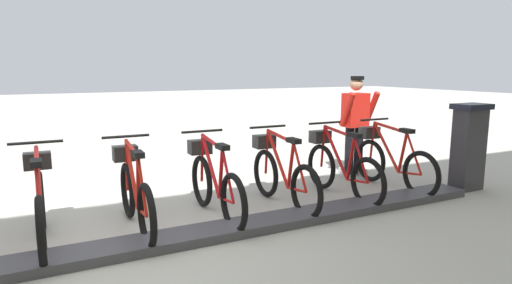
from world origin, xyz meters
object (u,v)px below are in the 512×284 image
Objects in this scene: bike_docked_1 at (340,166)px; bike_docked_3 at (214,182)px; bike_docked_5 at (40,204)px; worker_near_rack at (355,122)px; bike_docked_4 at (135,192)px; bike_docked_0 at (391,160)px; bike_docked_2 at (281,174)px; payment_kiosk at (468,145)px.

bike_docked_1 is 1.00× the size of bike_docked_3.
bike_docked_1 is 3.78m from bike_docked_5.
worker_near_rack reaches higher than bike_docked_5.
bike_docked_4 is at bearing 103.37° from worker_near_rack.
bike_docked_1 is at bearing 90.00° from bike_docked_0.
bike_docked_1 is 1.04× the size of worker_near_rack.
bike_docked_2 is (0.00, 1.89, 0.00)m from bike_docked_0.
worker_near_rack is at bearing -79.20° from bike_docked_5.
payment_kiosk is 3.85m from bike_docked_3.
payment_kiosk reaches higher than bike_docked_0.
bike_docked_3 is (0.00, 2.84, 0.00)m from bike_docked_0.
bike_docked_2 is at bearing 115.06° from worker_near_rack.
bike_docked_1 is 1.00× the size of bike_docked_2.
worker_near_rack is at bearing -47.83° from bike_docked_1.
bike_docked_1 is at bearing 132.17° from worker_near_rack.
bike_docked_0 is at bearing -90.00° from bike_docked_2.
worker_near_rack is (0.91, -4.79, 0.48)m from bike_docked_5.
bike_docked_2 is (0.57, 2.85, -0.24)m from payment_kiosk.
bike_docked_3 is at bearing 90.00° from bike_docked_0.
payment_kiosk reaches higher than bike_docked_5.
bike_docked_4 is (0.00, 2.84, 0.00)m from bike_docked_1.
bike_docked_4 is at bearing 90.00° from bike_docked_1.
bike_docked_0 is 1.00× the size of bike_docked_1.
bike_docked_5 is (0.00, 3.78, 0.00)m from bike_docked_1.
bike_docked_5 is at bearing 90.00° from bike_docked_4.
bike_docked_0 is 4.73m from bike_docked_5.
bike_docked_1 is at bearing -90.00° from bike_docked_3.
bike_docked_4 is at bearing 90.00° from bike_docked_0.
bike_docked_2 is at bearing -90.00° from bike_docked_4.
bike_docked_0 and bike_docked_5 have the same top height.
bike_docked_2 is 2.84m from bike_docked_5.
bike_docked_3 is 1.00× the size of bike_docked_5.
worker_near_rack is (0.91, -2.90, 0.48)m from bike_docked_3.
bike_docked_1 is 1.44m from worker_near_rack.
bike_docked_1 is at bearing 73.31° from payment_kiosk.
bike_docked_4 is at bearing 83.13° from payment_kiosk.
bike_docked_3 is at bearing 107.49° from worker_near_rack.
payment_kiosk is at bearing -96.87° from bike_docked_4.
bike_docked_5 is at bearing 90.00° from bike_docked_0.
bike_docked_5 is at bearing 100.80° from worker_near_rack.
bike_docked_5 is (0.00, 1.89, 0.00)m from bike_docked_3.
bike_docked_1 and bike_docked_5 have the same top height.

